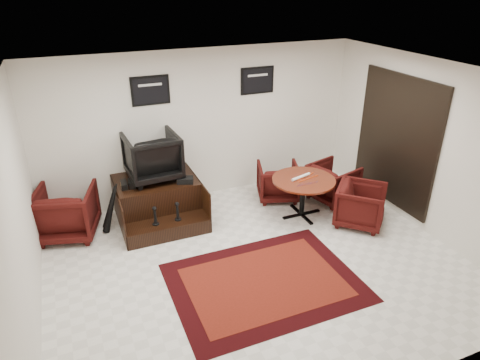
# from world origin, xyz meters

# --- Properties ---
(ground) EXTENTS (6.00, 6.00, 0.00)m
(ground) POSITION_xyz_m (0.00, 0.00, 0.00)
(ground) COLOR white
(ground) RESTS_ON ground
(room_shell) EXTENTS (6.02, 5.02, 2.81)m
(room_shell) POSITION_xyz_m (0.41, 0.12, 1.79)
(room_shell) COLOR white
(room_shell) RESTS_ON ground
(area_rug) EXTENTS (2.59, 1.95, 0.01)m
(area_rug) POSITION_xyz_m (-0.09, -0.44, 0.01)
(area_rug) COLOR black
(area_rug) RESTS_ON ground
(shine_podium) EXTENTS (1.41, 1.45, 0.72)m
(shine_podium) POSITION_xyz_m (-1.05, 1.90, 0.33)
(shine_podium) COLOR black
(shine_podium) RESTS_ON ground
(shine_chair) EXTENTS (0.91, 0.86, 0.89)m
(shine_chair) POSITION_xyz_m (-1.05, 2.05, 1.17)
(shine_chair) COLOR black
(shine_chair) RESTS_ON shine_podium
(shoes_pair) EXTENTS (0.23, 0.28, 0.10)m
(shoes_pair) POSITION_xyz_m (-1.54, 1.87, 0.77)
(shoes_pair) COLOR black
(shoes_pair) RESTS_ON shine_podium
(polish_kit) EXTENTS (0.31, 0.26, 0.09)m
(polish_kit) POSITION_xyz_m (-0.60, 1.66, 0.77)
(polish_kit) COLOR black
(polish_kit) RESTS_ON shine_podium
(umbrella_black) EXTENTS (0.33, 0.13, 0.90)m
(umbrella_black) POSITION_xyz_m (-1.86, 1.77, 0.45)
(umbrella_black) COLOR black
(umbrella_black) RESTS_ON ground
(umbrella_hooked) EXTENTS (0.29, 0.11, 0.78)m
(umbrella_hooked) POSITION_xyz_m (-1.87, 1.92, 0.39)
(umbrella_hooked) COLOR black
(umbrella_hooked) RESTS_ON ground
(armchair_side) EXTENTS (1.10, 1.06, 0.93)m
(armchair_side) POSITION_xyz_m (-2.55, 1.94, 0.46)
(armchair_side) COLOR black
(armchair_side) RESTS_ON ground
(meeting_table) EXTENTS (1.10, 1.10, 0.72)m
(meeting_table) POSITION_xyz_m (1.34, 1.00, 0.63)
(meeting_table) COLOR #48140A
(meeting_table) RESTS_ON ground
(table_chair_back) EXTENTS (0.93, 0.90, 0.77)m
(table_chair_back) POSITION_xyz_m (1.24, 1.77, 0.38)
(table_chair_back) COLOR black
(table_chair_back) RESTS_ON ground
(table_chair_window) EXTENTS (0.90, 0.94, 0.80)m
(table_chair_window) POSITION_xyz_m (2.18, 1.32, 0.40)
(table_chair_window) COLOR black
(table_chair_window) RESTS_ON ground
(table_chair_corner) EXTENTS (1.06, 1.06, 0.80)m
(table_chair_corner) POSITION_xyz_m (2.11, 0.37, 0.40)
(table_chair_corner) COLOR black
(table_chair_corner) RESTS_ON ground
(paper_roll) EXTENTS (0.42, 0.17, 0.05)m
(paper_roll) POSITION_xyz_m (1.31, 1.06, 0.75)
(paper_roll) COLOR white
(paper_roll) RESTS_ON meeting_table
(table_clutter) EXTENTS (0.56, 0.39, 0.01)m
(table_clutter) POSITION_xyz_m (1.39, 0.98, 0.73)
(table_clutter) COLOR #EF420D
(table_clutter) RESTS_ON meeting_table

